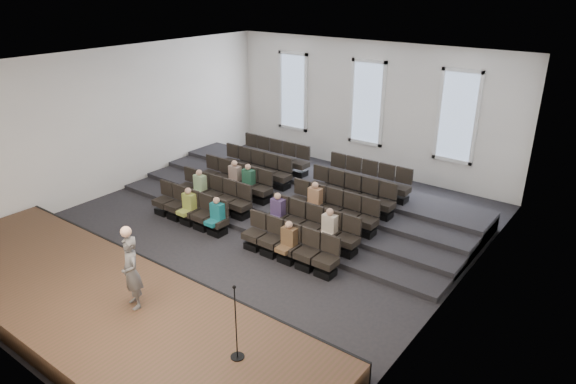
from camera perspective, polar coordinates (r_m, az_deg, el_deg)
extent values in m
plane|color=black|center=(15.49, -4.35, -4.61)|extent=(14.00, 14.00, 0.00)
cube|color=white|center=(13.93, -4.97, 14.04)|extent=(12.00, 14.00, 0.02)
cube|color=white|center=(20.10, 8.84, 9.23)|extent=(12.00, 0.04, 5.00)
cube|color=white|center=(18.91, -18.60, 7.47)|extent=(0.04, 14.00, 5.00)
cube|color=white|center=(11.68, 18.16, -1.64)|extent=(0.04, 14.00, 5.00)
cube|color=#4A2D1F|center=(12.56, -20.17, -11.87)|extent=(11.80, 3.60, 0.50)
cube|color=black|center=(13.39, -13.88, -8.76)|extent=(11.80, 0.06, 0.52)
cube|color=black|center=(17.09, 0.76, -1.54)|extent=(11.80, 4.80, 0.15)
cube|color=black|center=(17.45, 1.78, -0.75)|extent=(11.80, 3.75, 0.30)
cube|color=black|center=(17.82, 2.76, 0.01)|extent=(11.80, 2.70, 0.45)
cube|color=black|center=(18.19, 3.70, 0.74)|extent=(11.80, 1.65, 0.60)
cube|color=black|center=(17.14, -13.60, -2.05)|extent=(0.47, 0.43, 0.20)
cube|color=black|center=(17.02, -13.70, -1.10)|extent=(0.55, 0.50, 0.19)
cube|color=black|center=(16.98, -13.29, 0.40)|extent=(0.55, 0.08, 0.50)
cube|color=black|center=(16.71, -12.27, -2.58)|extent=(0.47, 0.43, 0.20)
cube|color=black|center=(16.59, -12.36, -1.61)|extent=(0.55, 0.50, 0.19)
cube|color=black|center=(16.55, -11.94, -0.08)|extent=(0.55, 0.08, 0.50)
cube|color=black|center=(16.30, -10.87, -3.13)|extent=(0.47, 0.43, 0.20)
cube|color=black|center=(16.17, -10.95, -2.14)|extent=(0.55, 0.50, 0.19)
cube|color=black|center=(16.13, -10.52, -0.57)|extent=(0.55, 0.08, 0.50)
cube|color=black|center=(15.90, -9.40, -3.71)|extent=(0.47, 0.43, 0.20)
cube|color=black|center=(15.76, -9.47, -2.70)|extent=(0.55, 0.50, 0.19)
cube|color=black|center=(15.72, -9.02, -1.09)|extent=(0.55, 0.08, 0.50)
cube|color=black|center=(15.51, -7.85, -4.32)|extent=(0.47, 0.43, 0.20)
cube|color=black|center=(15.37, -7.91, -3.29)|extent=(0.55, 0.50, 0.19)
cube|color=black|center=(15.33, -7.44, -1.64)|extent=(0.55, 0.08, 0.50)
cube|color=black|center=(14.62, -3.76, -5.91)|extent=(0.47, 0.43, 0.20)
cube|color=black|center=(14.48, -3.79, -4.83)|extent=(0.55, 0.50, 0.19)
cube|color=black|center=(14.43, -3.29, -3.08)|extent=(0.55, 0.08, 0.50)
cube|color=black|center=(14.28, -1.91, -6.61)|extent=(0.47, 0.43, 0.20)
cube|color=black|center=(14.13, -1.93, -5.51)|extent=(0.55, 0.50, 0.19)
cube|color=black|center=(14.09, -1.42, -3.72)|extent=(0.55, 0.08, 0.50)
cube|color=black|center=(13.96, 0.02, -7.34)|extent=(0.47, 0.43, 0.20)
cube|color=black|center=(13.81, 0.02, -6.22)|extent=(0.55, 0.50, 0.19)
cube|color=black|center=(13.77, 0.55, -4.39)|extent=(0.55, 0.08, 0.50)
cube|color=black|center=(13.66, 2.05, -8.09)|extent=(0.47, 0.43, 0.20)
cube|color=black|center=(13.50, 2.07, -6.96)|extent=(0.55, 0.50, 0.19)
cube|color=black|center=(13.46, 2.61, -5.09)|extent=(0.55, 0.08, 0.50)
cube|color=black|center=(13.38, 4.18, -8.87)|extent=(0.47, 0.43, 0.20)
cube|color=black|center=(13.22, 4.22, -7.72)|extent=(0.55, 0.50, 0.19)
cube|color=black|center=(13.17, 4.77, -5.81)|extent=(0.55, 0.08, 0.50)
cube|color=black|center=(17.70, -11.07, -0.49)|extent=(0.47, 0.43, 0.20)
cube|color=black|center=(17.58, -11.15, 0.44)|extent=(0.55, 0.50, 0.19)
cube|color=black|center=(17.56, -10.74, 1.89)|extent=(0.55, 0.08, 0.50)
cube|color=black|center=(17.28, -9.72, -0.96)|extent=(0.47, 0.43, 0.20)
cube|color=black|center=(17.16, -9.79, -0.01)|extent=(0.55, 0.50, 0.19)
cube|color=black|center=(17.14, -9.38, 1.47)|extent=(0.55, 0.08, 0.50)
cube|color=black|center=(16.88, -8.31, -1.45)|extent=(0.47, 0.43, 0.20)
cube|color=black|center=(16.76, -8.37, -0.49)|extent=(0.55, 0.50, 0.19)
cube|color=black|center=(16.74, -7.94, 1.03)|extent=(0.55, 0.08, 0.50)
cube|color=black|center=(16.49, -6.83, -1.97)|extent=(0.47, 0.43, 0.20)
cube|color=black|center=(16.37, -6.88, -0.99)|extent=(0.55, 0.50, 0.19)
cube|color=black|center=(16.35, -6.44, 0.57)|extent=(0.55, 0.08, 0.50)
cube|color=black|center=(16.12, -5.28, -2.51)|extent=(0.47, 0.43, 0.20)
cube|color=black|center=(15.99, -5.31, -1.51)|extent=(0.55, 0.50, 0.19)
cube|color=black|center=(15.97, -4.86, 0.08)|extent=(0.55, 0.08, 0.50)
cube|color=black|center=(15.27, -1.21, -3.92)|extent=(0.47, 0.43, 0.20)
cube|color=black|center=(15.13, -1.22, -2.87)|extent=(0.55, 0.50, 0.19)
cube|color=black|center=(15.11, -0.74, -1.19)|extent=(0.55, 0.08, 0.50)
cube|color=black|center=(14.94, 0.61, -4.54)|extent=(0.47, 0.43, 0.20)
cube|color=black|center=(14.80, 0.61, -3.47)|extent=(0.55, 0.50, 0.19)
cube|color=black|center=(14.78, 1.10, -1.76)|extent=(0.55, 0.08, 0.50)
cube|color=black|center=(14.64, 2.50, -5.18)|extent=(0.47, 0.43, 0.20)
cube|color=black|center=(14.49, 2.52, -4.10)|extent=(0.55, 0.50, 0.19)
cube|color=black|center=(14.47, 3.03, -2.35)|extent=(0.55, 0.08, 0.50)
cube|color=black|center=(14.35, 4.48, -5.84)|extent=(0.47, 0.43, 0.20)
cube|color=black|center=(14.20, 4.52, -4.74)|extent=(0.55, 0.50, 0.19)
cube|color=black|center=(14.18, 5.03, -2.96)|extent=(0.55, 0.08, 0.50)
cube|color=black|center=(14.08, 6.55, -6.52)|extent=(0.47, 0.43, 0.20)
cube|color=black|center=(13.93, 6.61, -5.41)|extent=(0.55, 0.50, 0.19)
cube|color=black|center=(13.91, 7.13, -3.59)|extent=(0.55, 0.08, 0.50)
cube|color=black|center=(18.29, -8.70, 0.98)|extent=(0.47, 0.42, 0.20)
cube|color=black|center=(18.18, -8.76, 1.88)|extent=(0.55, 0.50, 0.19)
cube|color=black|center=(18.18, -8.36, 3.28)|extent=(0.55, 0.08, 0.50)
cube|color=black|center=(17.90, -7.34, 0.55)|extent=(0.47, 0.42, 0.20)
cube|color=black|center=(17.78, -7.39, 1.48)|extent=(0.55, 0.50, 0.19)
cube|color=black|center=(17.78, -6.99, 2.91)|extent=(0.55, 0.08, 0.50)
cube|color=black|center=(17.51, -5.93, 0.11)|extent=(0.47, 0.42, 0.20)
cube|color=black|center=(17.39, -5.97, 1.05)|extent=(0.55, 0.50, 0.19)
cube|color=black|center=(17.39, -5.55, 2.51)|extent=(0.55, 0.08, 0.50)
cube|color=black|center=(17.13, -4.45, -0.35)|extent=(0.47, 0.42, 0.20)
cube|color=black|center=(17.02, -4.48, 0.61)|extent=(0.55, 0.50, 0.19)
cube|color=black|center=(17.01, -4.05, 2.10)|extent=(0.55, 0.08, 0.50)
cube|color=black|center=(16.77, -2.90, -0.84)|extent=(0.47, 0.42, 0.20)
cube|color=black|center=(16.65, -2.92, 0.14)|extent=(0.55, 0.50, 0.19)
cube|color=black|center=(16.65, -2.49, 1.67)|extent=(0.55, 0.08, 0.50)
cube|color=black|center=(15.96, 1.11, -2.09)|extent=(0.47, 0.42, 0.20)
cube|color=black|center=(15.83, 1.12, -1.07)|extent=(0.55, 0.50, 0.19)
cube|color=black|center=(15.83, 1.58, 0.54)|extent=(0.55, 0.08, 0.50)
cube|color=black|center=(15.65, 2.89, -2.64)|extent=(0.47, 0.42, 0.20)
cube|color=black|center=(15.52, 2.92, -1.60)|extent=(0.55, 0.50, 0.19)
cube|color=black|center=(15.52, 3.38, 0.03)|extent=(0.55, 0.08, 0.50)
cube|color=black|center=(15.36, 4.75, -3.21)|extent=(0.47, 0.42, 0.20)
cube|color=black|center=(15.22, 4.78, -2.16)|extent=(0.55, 0.50, 0.19)
cube|color=black|center=(15.22, 5.26, -0.49)|extent=(0.55, 0.08, 0.50)
cube|color=black|center=(15.08, 6.67, -3.80)|extent=(0.47, 0.42, 0.20)
cube|color=black|center=(14.95, 6.72, -2.73)|extent=(0.55, 0.50, 0.19)
cube|color=black|center=(14.94, 7.21, -1.03)|extent=(0.55, 0.08, 0.50)
cube|color=black|center=(14.83, 8.66, -4.40)|extent=(0.47, 0.42, 0.20)
cube|color=black|center=(14.69, 8.74, -3.32)|extent=(0.55, 0.50, 0.19)
cube|color=black|center=(14.69, 9.22, -1.59)|extent=(0.55, 0.08, 0.50)
cube|color=black|center=(18.93, -6.48, 2.34)|extent=(0.47, 0.42, 0.20)
cube|color=black|center=(18.83, -6.52, 3.23)|extent=(0.55, 0.50, 0.19)
cube|color=black|center=(18.84, -6.14, 4.57)|extent=(0.55, 0.08, 0.50)
cube|color=black|center=(18.55, -5.12, 1.96)|extent=(0.47, 0.42, 0.20)
cube|color=black|center=(18.44, -5.16, 2.86)|extent=(0.55, 0.50, 0.19)
cube|color=black|center=(18.46, -4.77, 4.24)|extent=(0.55, 0.08, 0.50)
cube|color=black|center=(18.18, -3.71, 1.56)|extent=(0.47, 0.42, 0.20)
cube|color=black|center=(18.07, -3.74, 2.48)|extent=(0.55, 0.50, 0.19)
cube|color=black|center=(18.08, -3.34, 3.88)|extent=(0.55, 0.08, 0.50)
cube|color=black|center=(17.82, -2.24, 1.15)|extent=(0.47, 0.42, 0.20)
cube|color=black|center=(17.70, -2.26, 2.08)|extent=(0.55, 0.50, 0.19)
cube|color=black|center=(17.72, -1.85, 3.51)|extent=(0.55, 0.08, 0.50)
cube|color=black|center=(17.47, -0.71, 0.71)|extent=(0.47, 0.42, 0.20)
cube|color=black|center=(17.36, -0.72, 1.66)|extent=(0.55, 0.50, 0.19)
cube|color=black|center=(17.37, -0.30, 3.12)|extent=(0.55, 0.08, 0.50)
cube|color=black|center=(16.69, 3.23, -0.41)|extent=(0.47, 0.42, 0.20)
cube|color=black|center=(16.57, 3.26, 0.58)|extent=(0.55, 0.50, 0.19)
cube|color=black|center=(16.58, 3.69, 2.11)|extent=(0.55, 0.08, 0.50)
cube|color=black|center=(16.39, 4.97, -0.90)|extent=(0.47, 0.42, 0.20)
cube|color=black|center=(16.27, 5.01, 0.10)|extent=(0.55, 0.50, 0.19)
cube|color=black|center=(16.29, 5.45, 1.66)|extent=(0.55, 0.08, 0.50)
cube|color=black|center=(16.11, 6.77, -1.41)|extent=(0.47, 0.42, 0.20)
cube|color=black|center=(15.99, 6.82, -0.40)|extent=(0.55, 0.50, 0.19)
cube|color=black|center=(16.00, 7.27, 1.19)|extent=(0.55, 0.08, 0.50)
cube|color=black|center=(15.85, 8.64, -1.94)|extent=(0.47, 0.42, 0.20)
cube|color=black|center=(15.73, 8.70, -0.91)|extent=(0.55, 0.50, 0.19)
cube|color=black|center=(15.74, 9.16, 0.70)|extent=(0.55, 0.08, 0.50)
cube|color=black|center=(15.61, 10.56, -2.48)|extent=(0.47, 0.42, 0.20)
cube|color=black|center=(15.48, 10.64, -1.44)|extent=(0.55, 0.50, 0.19)
cube|color=black|center=(15.50, 11.11, 0.20)|extent=(0.55, 0.08, 0.50)
cube|color=black|center=(19.61, -4.41, 3.61)|extent=(0.47, 0.42, 0.20)
cube|color=black|center=(19.51, -4.43, 4.47)|extent=(0.55, 0.50, 0.19)
cube|color=black|center=(19.54, -4.06, 5.77)|extent=(0.55, 0.08, 0.50)
cube|color=black|center=(19.24, -3.06, 3.27)|extent=(0.47, 0.42, 0.20)
cube|color=black|center=(19.14, -3.07, 4.14)|extent=(0.55, 0.50, 0.19)
cube|color=black|center=(19.17, -2.70, 5.47)|extent=(0.55, 0.08, 0.50)
cube|color=black|center=(18.88, -1.66, 2.91)|extent=(0.47, 0.42, 0.20)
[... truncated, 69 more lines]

